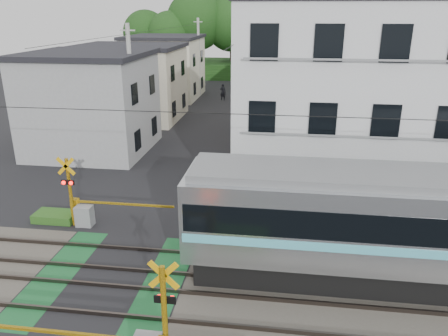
# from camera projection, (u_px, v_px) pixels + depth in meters

# --- Properties ---
(ground) EXTENTS (120.00, 120.00, 0.00)m
(ground) POSITION_uv_depth(u_px,v_px,m) (109.00, 278.00, 14.97)
(ground) COLOR black
(track_bed) EXTENTS (120.00, 120.00, 0.14)m
(track_bed) POSITION_uv_depth(u_px,v_px,m) (109.00, 277.00, 14.96)
(track_bed) COLOR #47423A
(track_bed) RESTS_ON ground
(crossing_signal_far) EXTENTS (4.74, 0.65, 3.09)m
(crossing_signal_far) POSITION_uv_depth(u_px,v_px,m) (82.00, 210.00, 18.47)
(crossing_signal_far) COLOR #F0AC0C
(crossing_signal_far) RESTS_ON ground
(apartment_block) EXTENTS (10.20, 8.36, 9.30)m
(apartment_block) POSITION_uv_depth(u_px,v_px,m) (343.00, 98.00, 21.15)
(apartment_block) COLOR silver
(apartment_block) RESTS_ON ground
(houses_row) EXTENTS (22.07, 31.35, 6.80)m
(houses_row) POSITION_uv_depth(u_px,v_px,m) (222.00, 77.00, 38.00)
(houses_row) COLOR #9A9C9F
(houses_row) RESTS_ON ground
(tree_hill) EXTENTS (40.00, 13.17, 11.33)m
(tree_hill) POSITION_uv_depth(u_px,v_px,m) (250.00, 36.00, 58.64)
(tree_hill) COLOR #1C4216
(tree_hill) RESTS_ON ground
(catenary) EXTENTS (60.00, 5.04, 7.00)m
(catenary) POSITION_uv_depth(u_px,v_px,m) (291.00, 187.00, 12.98)
(catenary) COLOR #2D2D33
(catenary) RESTS_ON ground
(utility_poles) EXTENTS (7.90, 42.00, 8.00)m
(utility_poles) POSITION_uv_depth(u_px,v_px,m) (201.00, 71.00, 35.17)
(utility_poles) COLOR #A5A5A0
(utility_poles) RESTS_ON ground
(pedestrian) EXTENTS (0.70, 0.55, 1.70)m
(pedestrian) POSITION_uv_depth(u_px,v_px,m) (223.00, 92.00, 44.54)
(pedestrian) COLOR black
(pedestrian) RESTS_ON ground
(weed_patches) EXTENTS (10.25, 8.80, 0.40)m
(weed_patches) POSITION_uv_depth(u_px,v_px,m) (158.00, 279.00, 14.60)
(weed_patches) COLOR #2D5E1E
(weed_patches) RESTS_ON ground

